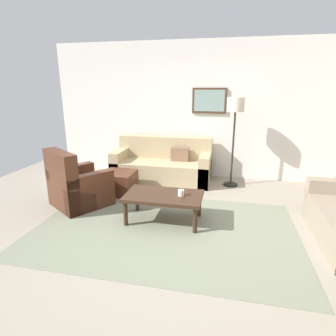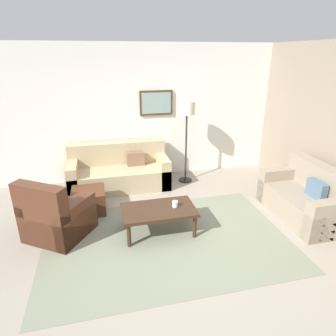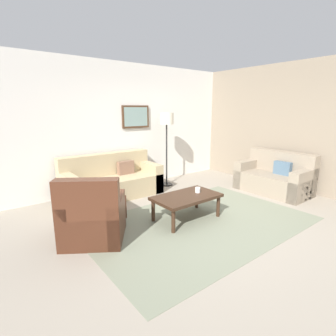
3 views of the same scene
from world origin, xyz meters
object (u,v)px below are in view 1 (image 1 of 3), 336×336
object	(u,v)px
ottoman	(119,183)
lamp_standing	(235,114)
couch_main	(163,165)
coffee_table	(164,198)
cup	(181,193)
framed_artwork	(209,101)
armchair_leather	(76,188)

from	to	relation	value
ottoman	lamp_standing	bearing A→B (deg)	23.33
couch_main	ottoman	distance (m)	1.14
couch_main	coffee_table	world-z (taller)	couch_main
cup	ottoman	bearing A→B (deg)	145.10
couch_main	cup	size ratio (longest dim) A/B	22.13
cup	lamp_standing	world-z (taller)	lamp_standing
framed_artwork	coffee_table	bearing A→B (deg)	-100.80
ottoman	cup	world-z (taller)	cup
ottoman	cup	distance (m)	1.61
ottoman	coffee_table	bearing A→B (deg)	-40.92
couch_main	cup	bearing A→B (deg)	-69.40
coffee_table	lamp_standing	world-z (taller)	lamp_standing
couch_main	lamp_standing	distance (m)	1.79
couch_main	cup	xyz separation A→B (m)	(0.70, -1.87, 0.16)
cup	coffee_table	bearing A→B (deg)	-179.60
couch_main	armchair_leather	distance (m)	1.96
couch_main	armchair_leather	world-z (taller)	armchair_leather
coffee_table	lamp_standing	distance (m)	2.28
ottoman	coffee_table	world-z (taller)	coffee_table
couch_main	framed_artwork	bearing A→B (deg)	24.14
couch_main	coffee_table	bearing A→B (deg)	-76.48
lamp_standing	coffee_table	bearing A→B (deg)	-118.24
cup	framed_artwork	distance (m)	2.55
couch_main	lamp_standing	size ratio (longest dim) A/B	1.16
armchair_leather	lamp_standing	world-z (taller)	lamp_standing
couch_main	ottoman	size ratio (longest dim) A/B	3.55
couch_main	ottoman	world-z (taller)	couch_main
framed_artwork	armchair_leather	bearing A→B (deg)	-133.70
lamp_standing	couch_main	bearing A→B (deg)	176.21
ottoman	framed_artwork	bearing A→B (deg)	42.37
cup	framed_artwork	xyz separation A→B (m)	(0.18, 2.27, 1.16)
armchair_leather	framed_artwork	world-z (taller)	framed_artwork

